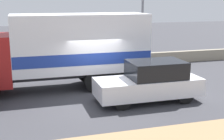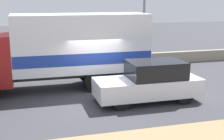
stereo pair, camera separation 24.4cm
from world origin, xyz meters
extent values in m
plane|color=#38383D|center=(0.00, 0.00, 0.00)|extent=(80.00, 80.00, 0.00)
cube|color=gray|center=(0.00, 6.37, 0.38)|extent=(60.00, 0.35, 0.76)
cylinder|color=slate|center=(3.96, 5.20, 3.56)|extent=(0.14, 0.14, 7.13)
cube|color=#2D2D33|center=(-0.47, 2.13, 0.76)|extent=(6.42, 1.27, 0.25)
cube|color=white|center=(-0.47, 2.13, 2.24)|extent=(6.42, 2.30, 2.72)
cube|color=navy|center=(-0.47, 2.13, 1.61)|extent=(6.39, 2.32, 0.54)
cylinder|color=black|center=(1.30, 1.16, 0.53)|extent=(1.05, 0.28, 1.05)
cylinder|color=black|center=(1.30, 3.11, 0.53)|extent=(1.05, 0.28, 1.05)
cylinder|color=black|center=(0.01, 1.16, 0.53)|extent=(1.05, 0.28, 1.05)
cylinder|color=black|center=(0.01, 3.11, 0.53)|extent=(1.05, 0.28, 1.05)
cube|color=silver|center=(1.86, -0.79, 0.64)|extent=(4.49, 1.78, 0.75)
cube|color=black|center=(2.22, -0.79, 1.37)|extent=(2.34, 1.64, 0.72)
cylinder|color=black|center=(0.47, -1.56, 0.36)|extent=(0.71, 0.20, 0.71)
cylinder|color=black|center=(0.47, -0.02, 0.36)|extent=(0.71, 0.20, 0.71)
cylinder|color=black|center=(3.25, -1.56, 0.36)|extent=(0.71, 0.20, 0.71)
cylinder|color=black|center=(3.25, -0.02, 0.36)|extent=(0.71, 0.20, 0.71)
camera|label=1|loc=(-3.23, -12.63, 4.32)|focal=50.00mm
camera|label=2|loc=(-3.00, -12.70, 4.32)|focal=50.00mm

